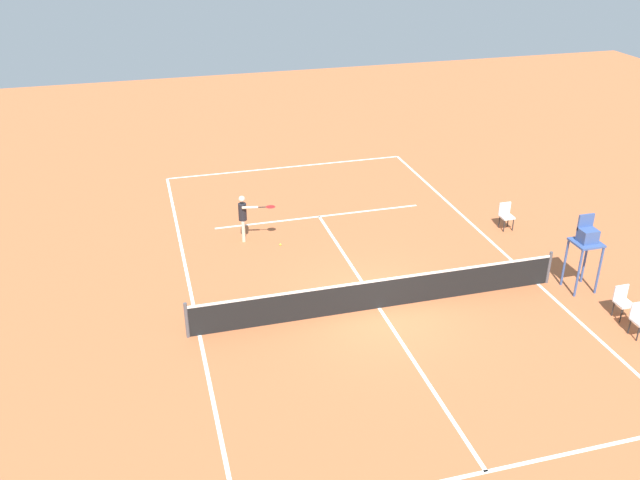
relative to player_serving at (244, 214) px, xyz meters
name	(u,v)px	position (x,y,z in m)	size (l,w,h in m)	color
ground_plane	(379,308)	(-2.99, 5.37, -0.99)	(60.00, 60.00, 0.00)	#B76038
court_lines	(379,308)	(-2.99, 5.37, -0.98)	(10.48, 23.98, 0.01)	white
tennis_net	(380,293)	(-2.99, 5.37, -0.49)	(11.08, 0.10, 1.07)	#4C4C51
player_serving	(244,214)	(0.00, 0.00, 0.00)	(1.23, 0.75, 1.66)	beige
tennis_ball	(280,245)	(-1.08, 0.72, -0.95)	(0.07, 0.07, 0.07)	#CCE033
umpire_chair	(586,242)	(-9.18, 5.93, 0.62)	(0.80, 0.80, 2.41)	#38518C
courtside_chair_near	(623,300)	(-9.42, 7.61, -0.45)	(0.44, 0.46, 0.95)	#262626
courtside_chair_mid	(506,215)	(-9.15, 1.53, -0.45)	(0.44, 0.46, 0.95)	#262626
courtside_chair_far	(640,318)	(-9.28, 8.50, -0.45)	(0.44, 0.46, 0.95)	#262626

